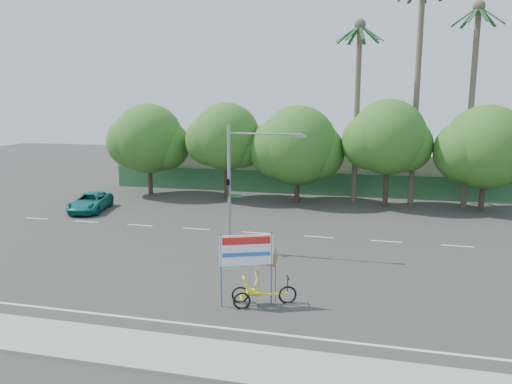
# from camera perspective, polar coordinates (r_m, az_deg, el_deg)

# --- Properties ---
(ground) EXTENTS (120.00, 120.00, 0.00)m
(ground) POSITION_cam_1_polar(r_m,az_deg,el_deg) (23.81, 0.01, -9.96)
(ground) COLOR #33302D
(ground) RESTS_ON ground
(sidewalk_near) EXTENTS (50.00, 2.40, 0.12)m
(sidewalk_near) POSITION_cam_1_polar(r_m,az_deg,el_deg) (17.25, -6.28, -18.28)
(sidewalk_near) COLOR gray
(sidewalk_near) RESTS_ON ground
(fence) EXTENTS (38.00, 0.08, 2.00)m
(fence) POSITION_cam_1_polar(r_m,az_deg,el_deg) (44.08, 6.72, 0.96)
(fence) COLOR #336B3D
(fence) RESTS_ON ground
(building_left) EXTENTS (12.00, 8.00, 4.00)m
(building_left) POSITION_cam_1_polar(r_m,az_deg,el_deg) (50.44, -3.96, 3.38)
(building_left) COLOR beige
(building_left) RESTS_ON ground
(building_right) EXTENTS (14.00, 8.00, 3.60)m
(building_right) POSITION_cam_1_polar(r_m,az_deg,el_deg) (48.16, 16.92, 2.35)
(building_right) COLOR beige
(building_right) RESTS_ON ground
(tree_far_left) EXTENTS (7.14, 6.00, 7.96)m
(tree_far_left) POSITION_cam_1_polar(r_m,az_deg,el_deg) (44.26, -12.22, 5.74)
(tree_far_left) COLOR #473828
(tree_far_left) RESTS_ON ground
(tree_left) EXTENTS (6.66, 5.60, 8.07)m
(tree_left) POSITION_cam_1_polar(r_m,az_deg,el_deg) (41.65, -3.49, 6.08)
(tree_left) COLOR #473828
(tree_left) RESTS_ON ground
(tree_center) EXTENTS (7.62, 6.40, 7.85)m
(tree_center) POSITION_cam_1_polar(r_m,az_deg,el_deg) (40.33, 4.71, 5.06)
(tree_center) COLOR #473828
(tree_center) RESTS_ON ground
(tree_right) EXTENTS (6.90, 5.80, 8.36)m
(tree_right) POSITION_cam_1_polar(r_m,az_deg,el_deg) (39.76, 14.79, 5.78)
(tree_right) COLOR #473828
(tree_right) RESTS_ON ground
(tree_far_right) EXTENTS (7.38, 6.20, 7.94)m
(tree_far_right) POSITION_cam_1_polar(r_m,az_deg,el_deg) (40.53, 24.71, 4.40)
(tree_far_right) COLOR #473828
(tree_far_right) RESTS_ON ground
(palm_tall) EXTENTS (3.73, 3.79, 17.45)m
(palm_tall) POSITION_cam_1_polar(r_m,az_deg,el_deg) (41.27, 18.03, 13.05)
(palm_tall) COLOR #70604C
(palm_tall) RESTS_ON ground
(palm_mid) EXTENTS (3.73, 3.79, 15.45)m
(palm_mid) POSITION_cam_1_polar(r_m,az_deg,el_deg) (41.68, 23.54, 11.20)
(palm_mid) COLOR #70604C
(palm_mid) RESTS_ON ground
(palm_short) EXTENTS (3.73, 3.79, 14.45)m
(palm_short) POSITION_cam_1_polar(r_m,az_deg,el_deg) (41.17, 11.53, 11.13)
(palm_short) COLOR #70604C
(palm_short) RESTS_ON ground
(traffic_signal) EXTENTS (4.72, 1.10, 7.00)m
(traffic_signal) POSITION_cam_1_polar(r_m,az_deg,el_deg) (27.25, -2.47, -0.92)
(traffic_signal) COLOR gray
(traffic_signal) RESTS_ON ground
(trike_billboard) EXTENTS (3.00, 1.44, 3.14)m
(trike_billboard) POSITION_cam_1_polar(r_m,az_deg,el_deg) (20.65, -0.25, -9.51)
(trike_billboard) COLOR black
(trike_billboard) RESTS_ON ground
(pickup_truck) EXTENTS (3.27, 5.28, 1.36)m
(pickup_truck) POSITION_cam_1_polar(r_m,az_deg,el_deg) (39.62, -18.43, -1.09)
(pickup_truck) COLOR #10736A
(pickup_truck) RESTS_ON ground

